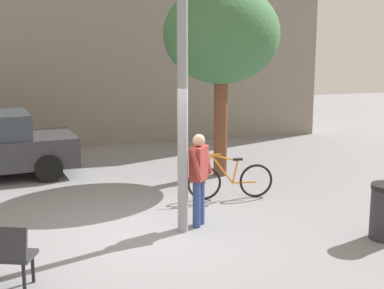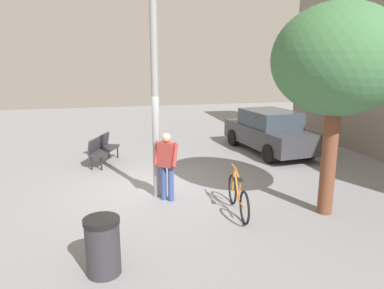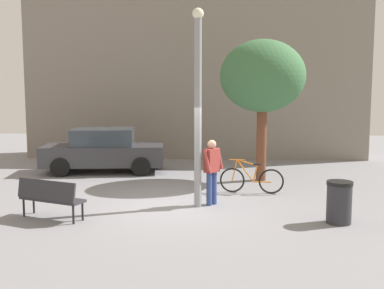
{
  "view_description": "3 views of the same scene",
  "coord_description": "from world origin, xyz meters",
  "px_view_note": "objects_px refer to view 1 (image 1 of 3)",
  "views": [
    {
      "loc": [
        -2.01,
        -9.22,
        3.47
      ],
      "look_at": [
        0.91,
        0.81,
        1.34
      ],
      "focal_mm": 53.4,
      "sensor_mm": 36.0,
      "label": 1
    },
    {
      "loc": [
        8.99,
        -1.19,
        3.32
      ],
      "look_at": [
        0.36,
        0.84,
        1.25
      ],
      "focal_mm": 33.58,
      "sensor_mm": 36.0,
      "label": 2
    },
    {
      "loc": [
        0.99,
        -11.72,
        3.0
      ],
      "look_at": [
        0.26,
        1.25,
        1.41
      ],
      "focal_mm": 44.2,
      "sensor_mm": 36.0,
      "label": 3
    }
  ],
  "objects_px": {
    "plaza_tree": "(221,35)",
    "bicycle_orange": "(230,181)",
    "person_by_lamppost": "(199,173)",
    "lamppost": "(183,81)"
  },
  "relations": [
    {
      "from": "plaza_tree",
      "to": "person_by_lamppost",
      "type": "bearing_deg",
      "value": -114.96
    },
    {
      "from": "person_by_lamppost",
      "to": "lamppost",
      "type": "bearing_deg",
      "value": -150.47
    },
    {
      "from": "plaza_tree",
      "to": "bicycle_orange",
      "type": "relative_size",
      "value": 2.49
    },
    {
      "from": "lamppost",
      "to": "person_by_lamppost",
      "type": "bearing_deg",
      "value": 29.53
    },
    {
      "from": "lamppost",
      "to": "plaza_tree",
      "type": "xyz_separation_m",
      "value": [
        1.89,
        3.5,
        0.69
      ]
    },
    {
      "from": "plaza_tree",
      "to": "bicycle_orange",
      "type": "bearing_deg",
      "value": -103.02
    },
    {
      "from": "lamppost",
      "to": "bicycle_orange",
      "type": "relative_size",
      "value": 2.71
    },
    {
      "from": "person_by_lamppost",
      "to": "bicycle_orange",
      "type": "relative_size",
      "value": 0.93
    },
    {
      "from": "plaza_tree",
      "to": "bicycle_orange",
      "type": "height_order",
      "value": "plaza_tree"
    },
    {
      "from": "lamppost",
      "to": "plaza_tree",
      "type": "relative_size",
      "value": 1.09
    }
  ]
}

